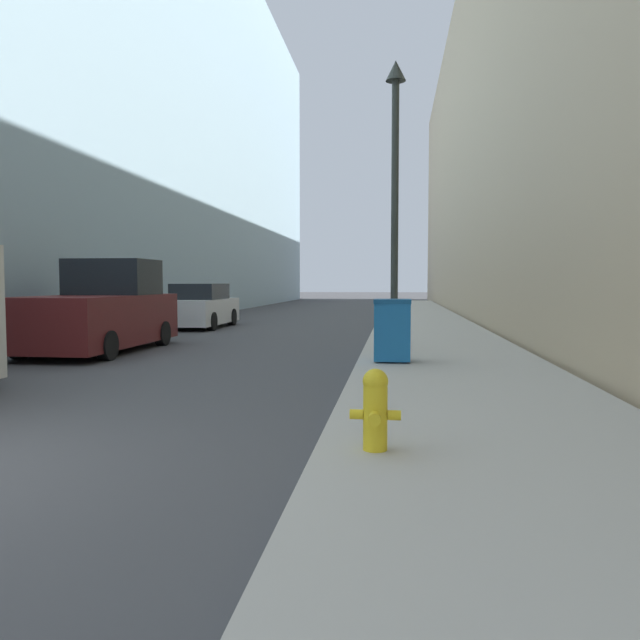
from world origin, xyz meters
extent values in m
cube|color=#ADA89E|center=(5.53, 18.00, 0.07)|extent=(3.62, 60.00, 0.15)
cube|color=#99B7C6|center=(-10.90, 26.00, 10.79)|extent=(12.00, 60.00, 21.58)
cube|color=tan|center=(13.44, 26.00, 8.30)|extent=(12.00, 60.00, 16.60)
cylinder|color=yellow|center=(4.27, 1.18, 0.44)|extent=(0.22, 0.22, 0.58)
sphere|color=yellow|center=(4.27, 1.18, 0.77)|extent=(0.23, 0.23, 0.23)
cylinder|color=yellow|center=(4.27, 1.18, 0.84)|extent=(0.06, 0.06, 0.05)
cylinder|color=yellow|center=(4.27, 1.01, 0.47)|extent=(0.11, 0.12, 0.11)
cylinder|color=yellow|center=(4.10, 1.18, 0.47)|extent=(0.12, 0.09, 0.09)
cylinder|color=yellow|center=(4.43, 1.18, 0.47)|extent=(0.12, 0.09, 0.09)
cube|color=#19609E|center=(4.38, 7.49, 0.72)|extent=(0.68, 0.65, 1.08)
cube|color=navy|center=(4.38, 7.49, 1.30)|extent=(0.70, 0.67, 0.08)
cylinder|color=black|center=(4.09, 7.76, 0.23)|extent=(0.05, 0.16, 0.16)
cylinder|color=black|center=(4.67, 7.76, 0.23)|extent=(0.05, 0.16, 0.16)
cylinder|color=#2D332D|center=(4.40, 10.15, 0.27)|extent=(0.32, 0.32, 0.25)
cylinder|color=#2D332D|center=(4.40, 10.15, 3.19)|extent=(0.17, 0.17, 6.07)
cone|color=#2D332D|center=(4.40, 10.15, 6.45)|extent=(0.46, 0.46, 0.46)
cube|color=#561919|center=(-2.63, 9.69, 0.76)|extent=(2.14, 5.07, 1.17)
cube|color=black|center=(-2.63, 10.57, 1.79)|extent=(1.96, 1.62, 0.88)
cylinder|color=black|center=(-3.62, 11.26, 0.32)|extent=(0.24, 0.64, 0.64)
cylinder|color=black|center=(-1.63, 11.26, 0.32)|extent=(0.24, 0.64, 0.64)
cylinder|color=black|center=(-3.62, 8.12, 0.32)|extent=(0.24, 0.64, 0.64)
cylinder|color=black|center=(-1.63, 8.12, 0.32)|extent=(0.24, 0.64, 0.64)
cube|color=silver|center=(-2.65, 17.66, 0.60)|extent=(1.78, 4.44, 0.88)
cube|color=#1E2328|center=(-2.65, 17.66, 1.33)|extent=(1.57, 2.31, 0.56)
cylinder|color=black|center=(-3.47, 18.99, 0.32)|extent=(0.24, 0.64, 0.64)
cylinder|color=black|center=(-1.83, 18.99, 0.32)|extent=(0.24, 0.64, 0.64)
cylinder|color=black|center=(-3.47, 16.33, 0.32)|extent=(0.24, 0.64, 0.64)
cylinder|color=black|center=(-1.83, 16.33, 0.32)|extent=(0.24, 0.64, 0.64)
camera|label=1|loc=(4.44, -4.39, 1.66)|focal=35.00mm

